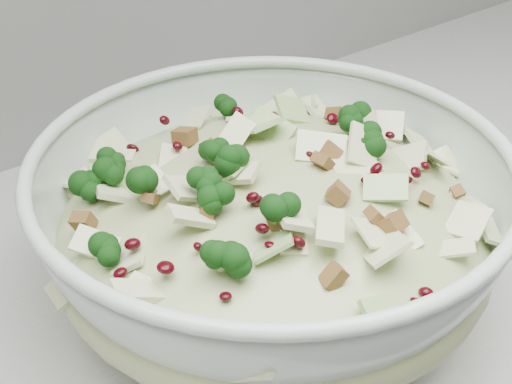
# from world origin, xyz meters

# --- Properties ---
(counter) EXTENTS (3.60, 0.60, 0.90)m
(counter) POSITION_xyz_m (0.00, 1.70, 0.45)
(counter) COLOR beige
(counter) RESTS_ON floor
(mixing_bowl) EXTENTS (0.47, 0.47, 0.16)m
(mixing_bowl) POSITION_xyz_m (-0.53, 1.60, 0.98)
(mixing_bowl) COLOR #AFC0B3
(mixing_bowl) RESTS_ON counter
(salad) EXTENTS (0.46, 0.46, 0.16)m
(salad) POSITION_xyz_m (-0.53, 1.60, 1.01)
(salad) COLOR #A2B078
(salad) RESTS_ON mixing_bowl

